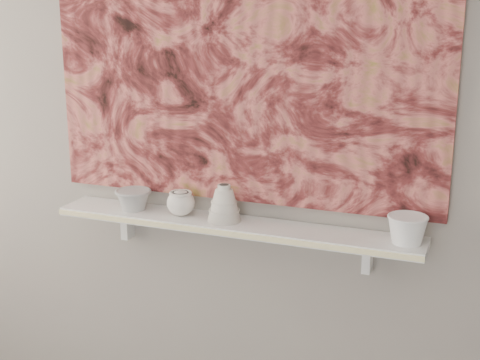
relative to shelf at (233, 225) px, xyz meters
The scene contains 11 objects.
wall_back 0.45m from the shelf, 90.00° to the left, with size 3.60×3.60×0.00m, color gray.
shelf is the anchor object (origin of this frame).
shelf_stripe 0.09m from the shelf, 90.00° to the right, with size 1.40×0.01×0.02m, color beige.
bracket_left 0.50m from the shelf, behind, with size 0.03×0.06×0.12m, color silver.
bracket_right 0.50m from the shelf, ahead, with size 0.03×0.06×0.12m, color silver.
painting 0.63m from the shelf, 90.00° to the left, with size 1.50×0.03×1.10m, color maroon.
house_motif 0.55m from the shelf, ahead, with size 0.09×0.00×0.08m, color black.
bowl_grey 0.42m from the shelf, behind, with size 0.14×0.14×0.08m, color #9E9E9B, non-canonical shape.
cup_cream 0.22m from the shelf, behind, with size 0.11×0.11×0.10m, color beige, non-canonical shape.
bell_vessel 0.09m from the shelf, behind, with size 0.13×0.13×0.14m, color beige, non-canonical shape.
bowl_white 0.63m from the shelf, ahead, with size 0.14×0.14×0.10m, color white, non-canonical shape.
Camera 1 is at (0.87, -0.67, 1.72)m, focal length 50.00 mm.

